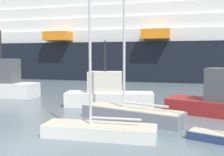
{
  "coord_description": "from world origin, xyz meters",
  "views": [
    {
      "loc": [
        7.49,
        -8.78,
        4.04
      ],
      "look_at": [
        0.0,
        15.6,
        1.89
      ],
      "focal_mm": 42.8,
      "sensor_mm": 36.0,
      "label": 1
    }
  ],
  "objects_px": {
    "sailboat_5": "(99,128)",
    "fishing_boat_2": "(0,83)",
    "cruise_ship": "(77,40)",
    "sailboat_1": "(131,111)",
    "fishing_boat_0": "(108,94)"
  },
  "relations": [
    {
      "from": "sailboat_5",
      "to": "fishing_boat_2",
      "type": "height_order",
      "value": "sailboat_5"
    },
    {
      "from": "fishing_boat_0",
      "to": "cruise_ship",
      "type": "bearing_deg",
      "value": -73.29
    },
    {
      "from": "sailboat_1",
      "to": "fishing_boat_0",
      "type": "relative_size",
      "value": 1.75
    },
    {
      "from": "fishing_boat_0",
      "to": "cruise_ship",
      "type": "distance_m",
      "value": 31.65
    },
    {
      "from": "sailboat_5",
      "to": "fishing_boat_0",
      "type": "distance_m",
      "value": 8.21
    },
    {
      "from": "fishing_boat_2",
      "to": "cruise_ship",
      "type": "xyz_separation_m",
      "value": [
        -3.27,
        25.46,
        5.69
      ]
    },
    {
      "from": "fishing_boat_0",
      "to": "fishing_boat_2",
      "type": "bearing_deg",
      "value": -20.53
    },
    {
      "from": "sailboat_5",
      "to": "fishing_boat_0",
      "type": "bearing_deg",
      "value": -80.1
    },
    {
      "from": "cruise_ship",
      "to": "sailboat_5",
      "type": "bearing_deg",
      "value": -65.98
    },
    {
      "from": "sailboat_1",
      "to": "fishing_boat_0",
      "type": "height_order",
      "value": "sailboat_1"
    },
    {
      "from": "fishing_boat_0",
      "to": "cruise_ship",
      "type": "height_order",
      "value": "cruise_ship"
    },
    {
      "from": "sailboat_5",
      "to": "fishing_boat_2",
      "type": "distance_m",
      "value": 16.92
    },
    {
      "from": "sailboat_5",
      "to": "fishing_boat_0",
      "type": "relative_size",
      "value": 1.3
    },
    {
      "from": "fishing_boat_2",
      "to": "cruise_ship",
      "type": "relative_size",
      "value": 0.07
    },
    {
      "from": "fishing_boat_0",
      "to": "sailboat_5",
      "type": "bearing_deg",
      "value": 92.45
    }
  ]
}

